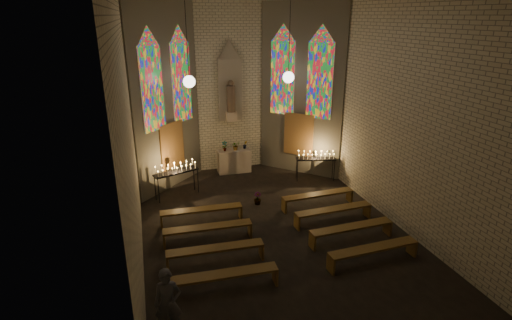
{
  "coord_description": "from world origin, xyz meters",
  "views": [
    {
      "loc": [
        -3.65,
        -10.39,
        6.46
      ],
      "look_at": [
        -0.18,
        1.44,
        1.96
      ],
      "focal_mm": 28.0,
      "sensor_mm": 36.0,
      "label": 1
    }
  ],
  "objects_px": {
    "altar": "(234,161)",
    "visitor": "(168,303)",
    "votive_stand_right": "(316,157)",
    "votive_stand_left": "(176,170)",
    "aisle_flower_pot": "(257,198)"
  },
  "relations": [
    {
      "from": "votive_stand_left",
      "to": "votive_stand_right",
      "type": "distance_m",
      "value": 5.63
    },
    {
      "from": "votive_stand_left",
      "to": "visitor",
      "type": "relative_size",
      "value": 1.09
    },
    {
      "from": "altar",
      "to": "votive_stand_right",
      "type": "distance_m",
      "value": 3.56
    },
    {
      "from": "altar",
      "to": "visitor",
      "type": "height_order",
      "value": "visitor"
    },
    {
      "from": "visitor",
      "to": "votive_stand_right",
      "type": "bearing_deg",
      "value": 55.03
    },
    {
      "from": "votive_stand_left",
      "to": "visitor",
      "type": "distance_m",
      "value": 7.01
    },
    {
      "from": "aisle_flower_pot",
      "to": "votive_stand_right",
      "type": "xyz_separation_m",
      "value": [
        2.93,
        1.5,
        0.79
      ]
    },
    {
      "from": "votive_stand_right",
      "to": "visitor",
      "type": "relative_size",
      "value": 1.04
    },
    {
      "from": "visitor",
      "to": "altar",
      "type": "bearing_deg",
      "value": 76.42
    },
    {
      "from": "votive_stand_right",
      "to": "visitor",
      "type": "xyz_separation_m",
      "value": [
        -6.5,
        -6.96,
        -0.22
      ]
    },
    {
      "from": "altar",
      "to": "visitor",
      "type": "relative_size",
      "value": 0.88
    },
    {
      "from": "altar",
      "to": "votive_stand_left",
      "type": "relative_size",
      "value": 0.81
    },
    {
      "from": "votive_stand_left",
      "to": "visitor",
      "type": "height_order",
      "value": "visitor"
    },
    {
      "from": "aisle_flower_pot",
      "to": "votive_stand_right",
      "type": "bearing_deg",
      "value": 27.13
    },
    {
      "from": "aisle_flower_pot",
      "to": "altar",
      "type": "bearing_deg",
      "value": 91.14
    }
  ]
}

